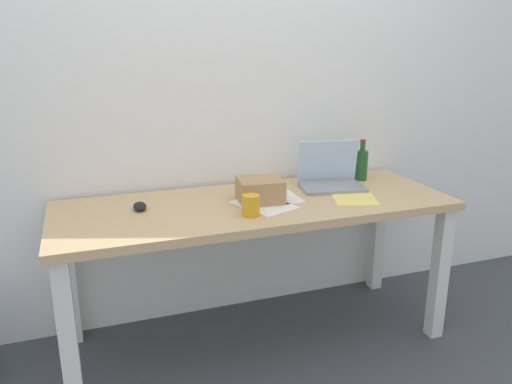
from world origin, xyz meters
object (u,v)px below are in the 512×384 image
at_px(desk, 256,221).
at_px(beer_bottle, 362,164).
at_px(laptop_right, 331,177).
at_px(coffee_mug, 251,205).
at_px(computer_mouse, 140,206).
at_px(cardboard_box, 260,190).

bearing_deg(desk, beer_bottle, 15.11).
xyz_separation_m(laptop_right, coffee_mug, (-0.55, -0.29, -0.01)).
bearing_deg(coffee_mug, beer_bottle, 25.10).
bearing_deg(coffee_mug, computer_mouse, 152.01).
distance_m(laptop_right, beer_bottle, 0.25).
bearing_deg(cardboard_box, beer_bottle, 15.35).
xyz_separation_m(desk, cardboard_box, (0.02, 0.00, 0.16)).
xyz_separation_m(computer_mouse, coffee_mug, (0.46, -0.25, 0.03)).
distance_m(beer_bottle, computer_mouse, 1.26).
bearing_deg(beer_bottle, cardboard_box, -164.65).
bearing_deg(desk, laptop_right, 13.27).
bearing_deg(beer_bottle, desk, -164.89).
xyz_separation_m(laptop_right, computer_mouse, (-1.01, -0.04, -0.04)).
relative_size(laptop_right, cardboard_box, 1.72).
bearing_deg(coffee_mug, desk, 64.00).
distance_m(desk, cardboard_box, 0.16).
distance_m(laptop_right, coffee_mug, 0.62).
bearing_deg(desk, computer_mouse, 173.06).
bearing_deg(computer_mouse, cardboard_box, -5.09).
relative_size(laptop_right, beer_bottle, 1.57).
relative_size(beer_bottle, coffee_mug, 2.43).
xyz_separation_m(beer_bottle, coffee_mug, (-0.78, -0.37, -0.04)).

